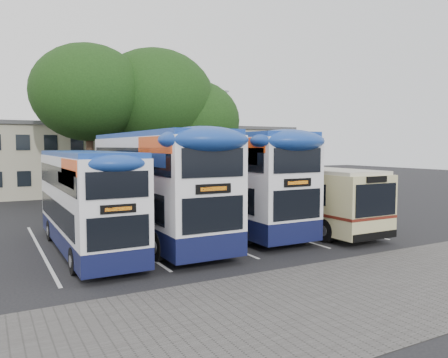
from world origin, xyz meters
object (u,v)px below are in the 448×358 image
at_px(bus_dd_left, 86,196).
at_px(bus_dd_mid, 155,181).
at_px(tree_mid, 155,100).
at_px(tree_left, 89,93).
at_px(bus_single, 296,193).
at_px(tree_right, 192,121).
at_px(lamp_post, 224,136).
at_px(bus_dd_right, 226,177).

relative_size(bus_dd_left, bus_dd_mid, 0.83).
xyz_separation_m(tree_mid, bus_dd_mid, (-4.88, -13.40, -5.08)).
xyz_separation_m(tree_left, bus_single, (7.63, -13.60, -6.15)).
height_order(tree_right, bus_dd_mid, tree_right).
height_order(bus_dd_left, bus_single, bus_dd_left).
bearing_deg(tree_mid, lamp_post, 14.04).
height_order(lamp_post, bus_single, lamp_post).
height_order(tree_mid, bus_dd_left, tree_mid).
xyz_separation_m(lamp_post, bus_dd_mid, (-11.90, -15.16, -2.44)).
relative_size(lamp_post, tree_right, 0.96).
bearing_deg(bus_dd_mid, tree_right, 59.06).
bearing_deg(bus_dd_left, bus_dd_mid, 15.79).
xyz_separation_m(tree_left, bus_dd_right, (4.24, -12.25, -5.28)).
relative_size(lamp_post, bus_dd_mid, 0.79).
xyz_separation_m(lamp_post, bus_dd_right, (-7.83, -14.49, -2.45)).
bearing_deg(bus_dd_left, lamp_post, 46.76).
distance_m(bus_dd_left, bus_dd_right, 7.45).
height_order(tree_left, bus_dd_mid, tree_left).
height_order(lamp_post, bus_dd_left, lamp_post).
bearing_deg(tree_right, bus_dd_right, -106.99).
bearing_deg(bus_dd_mid, lamp_post, 51.85).
xyz_separation_m(bus_dd_mid, bus_dd_right, (4.07, 0.66, -0.01)).
distance_m(bus_dd_mid, bus_dd_right, 4.13).
relative_size(tree_mid, bus_single, 1.11).
xyz_separation_m(bus_dd_left, bus_single, (10.66, 0.22, -0.43)).
relative_size(tree_right, bus_single, 0.90).
distance_m(bus_dd_left, bus_dd_mid, 3.35).
bearing_deg(bus_dd_right, bus_single, -21.68).
distance_m(tree_left, tree_mid, 5.07).
bearing_deg(lamp_post, bus_dd_right, -118.38).
height_order(tree_mid, bus_single, tree_mid).
bearing_deg(bus_single, bus_dd_left, -178.83).
xyz_separation_m(tree_mid, bus_dd_left, (-8.08, -14.30, -5.52)).
xyz_separation_m(lamp_post, tree_left, (-12.07, -2.24, 2.83)).
relative_size(lamp_post, tree_mid, 0.78).
relative_size(tree_left, bus_dd_right, 0.98).
xyz_separation_m(tree_mid, tree_right, (3.01, -0.23, -1.47)).
height_order(tree_left, tree_mid, tree_mid).
bearing_deg(tree_right, lamp_post, 26.40).
bearing_deg(tree_right, tree_left, -178.24).
bearing_deg(lamp_post, tree_left, -169.49).
xyz_separation_m(bus_dd_right, bus_single, (3.39, -1.35, -0.87)).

